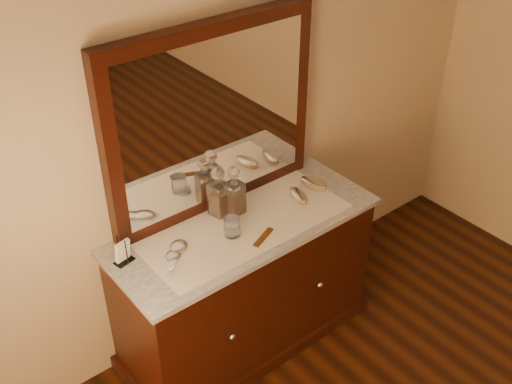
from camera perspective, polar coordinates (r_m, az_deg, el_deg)
dresser_cabinet at (r=3.43m, az=-1.05°, el=-8.78°), size 1.40×0.55×0.82m
dresser_plinth at (r=3.69m, az=-0.99°, el=-12.96°), size 1.46×0.59×0.08m
knob_left at (r=3.12m, az=-2.25°, el=-13.41°), size 0.04×0.04×0.04m
knob_right at (r=3.39m, az=5.99°, el=-8.65°), size 0.04×0.04×0.04m
marble_top at (r=3.15m, az=-1.13°, el=-3.16°), size 1.44×0.59×0.03m
mirror_frame at (r=3.04m, az=-4.08°, el=6.77°), size 1.20×0.08×1.00m
mirror_glass at (r=3.02m, az=-3.71°, el=6.54°), size 1.06×0.01×0.86m
lace_runner at (r=3.13m, az=-0.91°, el=-3.09°), size 1.10×0.45×0.00m
pin_dish at (r=3.08m, az=-2.25°, el=-3.63°), size 0.12×0.12×0.02m
comb at (r=3.04m, az=0.69°, el=-4.25°), size 0.16×0.09×0.01m
napkin_rack at (r=2.94m, az=-12.37°, el=-5.55°), size 0.10×0.07×0.14m
decanter_left at (r=3.15m, az=-3.51°, el=-0.39°), size 0.10×0.10×0.29m
decanter_right at (r=3.15m, az=-2.04°, el=-0.30°), size 0.09×0.09×0.28m
brush_near at (r=3.30m, az=4.00°, el=-0.40°), size 0.11×0.18×0.05m
brush_far at (r=3.41m, az=5.43°, el=0.79°), size 0.11×0.18×0.05m
hand_mirror_outer at (r=2.94m, az=-7.81°, el=-6.14°), size 0.16×0.17×0.02m
hand_mirror_inner at (r=2.99m, az=-7.34°, el=-5.31°), size 0.19×0.20×0.02m
tumblers at (r=3.04m, az=-2.25°, el=-3.26°), size 0.09×0.09×0.10m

